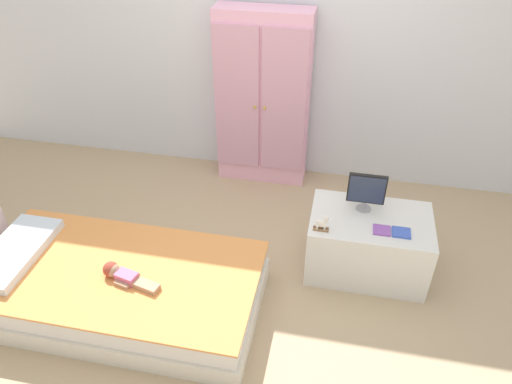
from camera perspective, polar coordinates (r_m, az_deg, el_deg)
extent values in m
cube|color=tan|center=(3.36, -1.80, -11.45)|extent=(10.00, 10.00, 0.02)
cube|color=silver|center=(3.99, 3.26, 19.62)|extent=(6.40, 0.05, 2.70)
cube|color=silver|center=(3.34, -15.64, -11.70)|extent=(1.80, 0.93, 0.14)
cube|color=silver|center=(3.24, -16.04, -10.01)|extent=(1.76, 0.89, 0.14)
cube|color=#EA934C|center=(3.18, -16.27, -9.01)|extent=(1.79, 0.92, 0.02)
cube|color=silver|center=(3.50, -26.75, -6.33)|extent=(0.32, 0.67, 0.06)
cube|color=#D6668E|center=(3.07, -15.12, -9.73)|extent=(0.15, 0.11, 0.06)
cube|color=tan|center=(3.02, -12.68, -10.61)|extent=(0.16, 0.07, 0.04)
cube|color=tan|center=(3.00, -13.08, -11.05)|extent=(0.16, 0.07, 0.04)
cube|color=tan|center=(3.11, -14.47, -9.34)|extent=(0.10, 0.05, 0.03)
cube|color=tan|center=(3.06, -15.67, -10.57)|extent=(0.10, 0.05, 0.03)
sphere|color=tan|center=(3.12, -16.70, -8.87)|extent=(0.09, 0.09, 0.09)
sphere|color=#9E3D2D|center=(3.12, -16.86, -8.77)|extent=(0.10, 0.10, 0.10)
cube|color=#EFADCC|center=(4.07, 0.86, 10.88)|extent=(0.77, 0.24, 1.49)
cube|color=#D298B3|center=(3.97, -2.26, 10.82)|extent=(0.36, 0.02, 1.22)
cube|color=#D298B3|center=(3.91, 3.31, 10.33)|extent=(0.36, 0.02, 1.22)
sphere|color=gold|center=(3.94, -0.13, 10.03)|extent=(0.02, 0.02, 0.02)
sphere|color=gold|center=(3.93, 1.03, 9.93)|extent=(0.02, 0.02, 0.02)
cube|color=silver|center=(3.43, 13.11, -6.00)|extent=(0.81, 0.53, 0.45)
cylinder|color=#99999E|center=(3.35, 12.65, -1.90)|extent=(0.10, 0.10, 0.01)
cylinder|color=#99999E|center=(3.33, 12.72, -1.50)|extent=(0.02, 0.02, 0.05)
cube|color=black|center=(3.26, 13.03, 0.38)|extent=(0.25, 0.02, 0.22)
cube|color=#28334C|center=(3.25, 13.02, 0.24)|extent=(0.23, 0.01, 0.20)
cube|color=#8E6642|center=(3.14, 7.73, -4.19)|extent=(0.10, 0.01, 0.01)
cube|color=#8E6642|center=(3.12, 7.68, -4.53)|extent=(0.10, 0.01, 0.01)
cube|color=white|center=(3.10, 7.78, -3.69)|extent=(0.07, 0.03, 0.04)
cylinder|color=white|center=(3.13, 8.17, -4.05)|extent=(0.01, 0.01, 0.02)
cylinder|color=white|center=(3.11, 8.14, -4.29)|extent=(0.01, 0.01, 0.02)
cylinder|color=white|center=(3.13, 7.33, -3.95)|extent=(0.01, 0.01, 0.02)
cylinder|color=white|center=(3.11, 7.29, -4.18)|extent=(0.01, 0.01, 0.02)
cylinder|color=white|center=(3.08, 8.34, -3.34)|extent=(0.02, 0.02, 0.02)
sphere|color=white|center=(3.07, 8.37, -3.05)|extent=(0.03, 0.03, 0.03)
cube|color=#8E51B2|center=(3.20, 14.71, -4.41)|extent=(0.11, 0.10, 0.01)
cube|color=blue|center=(3.21, 16.88, -4.63)|extent=(0.12, 0.10, 0.01)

